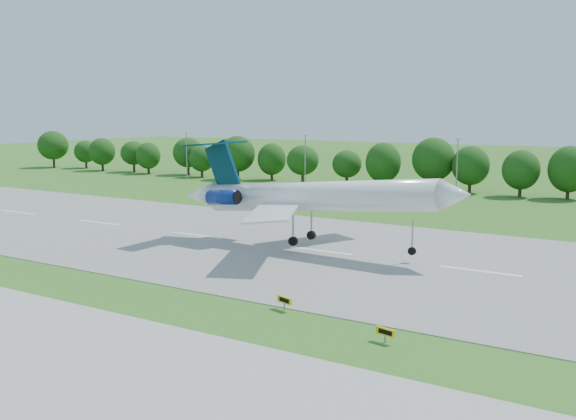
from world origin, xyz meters
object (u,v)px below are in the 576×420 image
object	(u,v)px
service_vehicle_a	(456,196)
service_vehicle_b	(436,195)
airliner	(303,195)
taxi_sign_left	(385,332)

from	to	relation	value
service_vehicle_a	service_vehicle_b	distance (m)	3.88
airliner	service_vehicle_a	size ratio (longest dim) A/B	11.56
service_vehicle_a	service_vehicle_b	bearing A→B (deg)	114.91
service_vehicle_b	taxi_sign_left	bearing A→B (deg)	-143.79
taxi_sign_left	service_vehicle_b	xyz separation A→B (m)	(-23.74, 82.95, -0.21)
taxi_sign_left	airliner	bearing A→B (deg)	142.70
service_vehicle_b	airliner	bearing A→B (deg)	-158.20
airliner	taxi_sign_left	distance (m)	34.61
service_vehicle_b	service_vehicle_a	bearing A→B (deg)	-50.76
taxi_sign_left	service_vehicle_b	distance (m)	86.29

